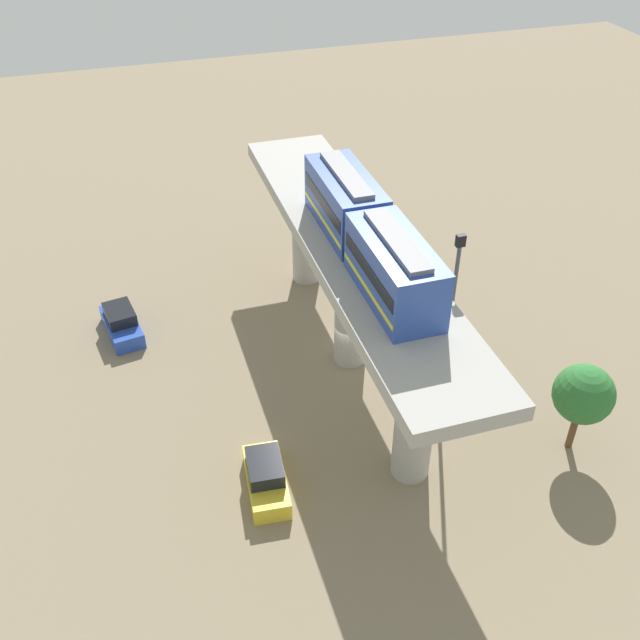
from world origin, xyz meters
name	(u,v)px	position (x,y,z in m)	size (l,w,h in m)	color
ground_plane	(350,358)	(0.00, 0.00, 0.00)	(120.00, 120.00, 0.00)	#84755B
viaduct	(352,273)	(0.00, 0.00, 6.12)	(5.20, 28.00, 8.19)	#A8A59E
train	(368,233)	(0.00, -2.05, 9.72)	(2.64, 13.55, 3.24)	#2D4CA5
parked_car_yellow	(266,477)	(-7.10, -8.06, 0.74)	(2.18, 4.35, 1.76)	yellow
parked_car_blue	(121,323)	(-12.73, 6.56, 0.74)	(2.47, 4.44, 1.76)	#284CB7
tree_near_viaduct	(584,394)	(8.52, -10.04, 3.64)	(3.02, 3.02, 5.18)	brown
signal_post	(450,319)	(3.40, -5.18, 5.92)	(0.44, 0.28, 10.79)	#4C4C51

